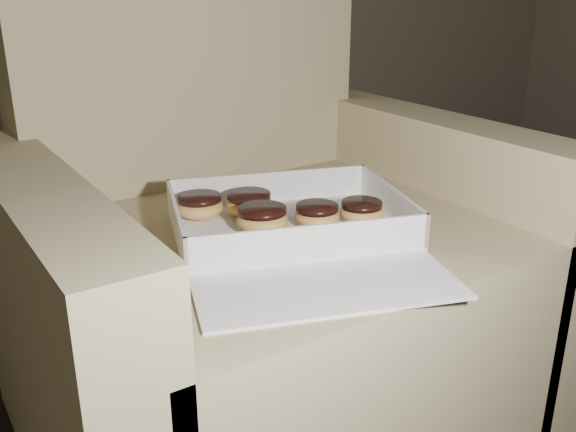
# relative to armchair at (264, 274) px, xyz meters

# --- Properties ---
(armchair) EXTENTS (0.89, 0.75, 0.93)m
(armchair) POSITION_rel_armchair_xyz_m (0.00, 0.00, 0.00)
(armchair) COLOR tan
(armchair) RESTS_ON floor
(bakery_box) EXTENTS (0.49, 0.53, 0.06)m
(bakery_box) POSITION_rel_armchair_xyz_m (-0.02, -0.14, 0.14)
(bakery_box) COLOR white
(bakery_box) RESTS_ON armchair
(donut_a) EXTENTS (0.08, 0.08, 0.04)m
(donut_a) POSITION_rel_armchair_xyz_m (-0.06, -0.09, 0.15)
(donut_a) COLOR gold
(donut_a) RESTS_ON bakery_box
(donut_b) EXTENTS (0.08, 0.08, 0.04)m
(donut_b) POSITION_rel_armchair_xyz_m (-0.04, -0.02, 0.15)
(donut_b) COLOR gold
(donut_b) RESTS_ON bakery_box
(donut_c) EXTENTS (0.08, 0.08, 0.04)m
(donut_c) POSITION_rel_armchair_xyz_m (0.03, -0.12, 0.15)
(donut_c) COLOR gold
(donut_c) RESTS_ON bakery_box
(donut_d) EXTENTS (0.08, 0.08, 0.04)m
(donut_d) POSITION_rel_armchair_xyz_m (-0.11, 0.02, 0.15)
(donut_d) COLOR gold
(donut_d) RESTS_ON bakery_box
(donut_e) EXTENTS (0.07, 0.07, 0.04)m
(donut_e) POSITION_rel_armchair_xyz_m (0.10, -0.15, 0.15)
(donut_e) COLOR gold
(donut_e) RESTS_ON bakery_box
(crumb_a) EXTENTS (0.01, 0.01, 0.00)m
(crumb_a) POSITION_rel_armchair_xyz_m (-0.07, -0.19, 0.13)
(crumb_a) COLOR black
(crumb_a) RESTS_ON bakery_box
(crumb_b) EXTENTS (0.01, 0.01, 0.00)m
(crumb_b) POSITION_rel_armchair_xyz_m (-0.13, -0.08, 0.13)
(crumb_b) COLOR black
(crumb_b) RESTS_ON bakery_box
(crumb_c) EXTENTS (0.01, 0.01, 0.00)m
(crumb_c) POSITION_rel_armchair_xyz_m (0.03, -0.23, 0.13)
(crumb_c) COLOR black
(crumb_c) RESTS_ON bakery_box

